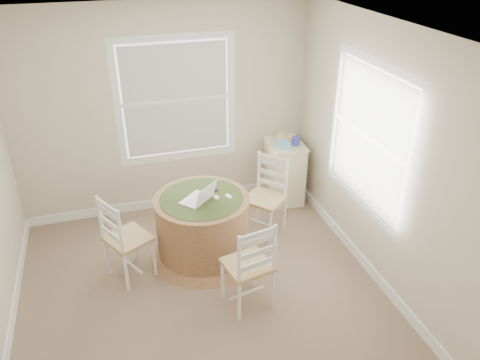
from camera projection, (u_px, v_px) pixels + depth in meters
name	position (u px, v px, depth m)	size (l,w,h in m)	color
room	(210.00, 171.00, 4.32)	(3.64, 3.64, 2.64)	#8E715A
round_table	(203.00, 224.00, 5.14)	(1.21, 1.21, 0.74)	#956743
chair_left	(128.00, 238.00, 4.80)	(0.42, 0.40, 0.95)	white
chair_near	(248.00, 264.00, 4.43)	(0.42, 0.40, 0.95)	white
chair_right	(264.00, 199.00, 5.48)	(0.42, 0.40, 0.95)	white
laptop	(199.00, 198.00, 4.92)	(0.43, 0.42, 0.23)	white
mouse	(216.00, 197.00, 4.98)	(0.06, 0.09, 0.03)	white
phone	(229.00, 197.00, 5.01)	(0.04, 0.09, 0.02)	#B7BABF
keys	(215.00, 191.00, 5.11)	(0.06, 0.05, 0.03)	black
corner_chest	(283.00, 171.00, 6.23)	(0.51, 0.65, 0.82)	#EFEDB3
tissue_box	(284.00, 144.00, 5.87)	(0.12, 0.12, 0.10)	#63B4E3
box_yellow	(286.00, 139.00, 6.08)	(0.15, 0.10, 0.06)	#F1CF55
box_blue	(297.00, 141.00, 5.93)	(0.08, 0.08, 0.12)	#3840A9
cup_cream	(280.00, 136.00, 6.11)	(0.07, 0.07, 0.09)	beige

